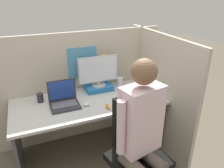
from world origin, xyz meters
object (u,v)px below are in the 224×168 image
Objects in this scene: laptop at (64,101)px; coffee_mug at (120,81)px; stapler at (142,86)px; pen_cup at (40,98)px; monitor at (98,71)px; carrot_toy at (109,108)px; office_chair at (136,147)px; person at (142,130)px; paper_box at (99,87)px.

coffee_mug is (0.77, 0.26, -0.00)m from laptop.
coffee_mug is at bearing 145.01° from stapler.
pen_cup reaches higher than stapler.
stapler is at bearing 4.99° from laptop.
carrot_toy is (-0.06, -0.50, -0.23)m from monitor.
laptop is 1.84× the size of stapler.
stapler is at bearing 57.65° from office_chair.
person is 13.73× the size of pen_cup.
person is at bearing -104.99° from coffee_mug.
laptop is at bearing 147.12° from carrot_toy.
office_chair is 0.33m from person.
coffee_mug is (0.30, 0.03, 0.02)m from paper_box.
laptop is at bearing -175.01° from stapler.
coffee_mug is at bearing 6.08° from paper_box.
paper_box is at bearing -173.92° from coffee_mug.
carrot_toy is at bearing 95.94° from person.
office_chair is 1.17m from pen_cup.
office_chair reaches higher than stapler.
laptop is at bearing -161.67° from coffee_mug.
carrot_toy is 0.78m from pen_cup.
monitor is (0.00, 0.00, 0.22)m from paper_box.
paper_box is 0.67× the size of monitor.
office_chair is at bearing 77.37° from person.
carrot_toy is 0.09× the size of person.
office_chair is 0.71× the size of person.
monitor is 0.56m from laptop.
pen_cup is (-0.71, 1.03, -0.06)m from person.
pen_cup reaches higher than carrot_toy.
coffee_mug reaches higher than carrot_toy.
laptop is (-0.47, -0.23, -0.20)m from monitor.
stapler is 1.25m from pen_cup.
laptop reaches higher than pen_cup.
office_chair is 1.03m from coffee_mug.
carrot_toy is 0.64m from coffee_mug.
coffee_mug is (0.30, 0.03, -0.20)m from monitor.
monitor is 1.03m from office_chair.
monitor is at bearing 92.14° from office_chair.
monitor reaches higher than laptop.
paper_box is at bearing 25.34° from laptop.
stapler is 1.62× the size of pen_cup.
carrot_toy is 1.21× the size of pen_cup.
carrot_toy is at bearing -34.33° from pen_cup.
pen_cup is at bearing -175.55° from monitor.
monitor is 0.36m from coffee_mug.
laptop is at bearing 125.72° from office_chair.
person reaches higher than monitor.
person reaches higher than carrot_toy.
pen_cup is at bearing 145.67° from carrot_toy.
laptop reaches higher than carrot_toy.
person reaches higher than pen_cup.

